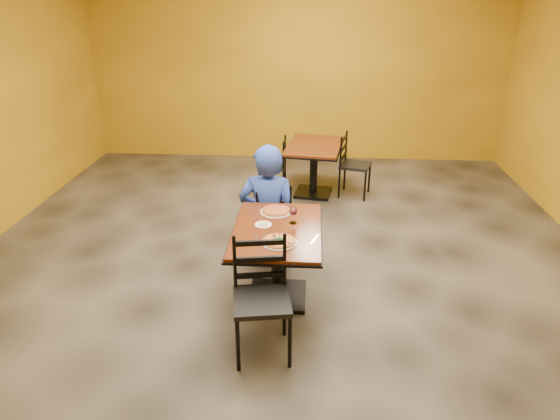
# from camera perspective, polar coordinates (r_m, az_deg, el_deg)

# --- Properties ---
(floor) EXTENTS (7.00, 8.00, 0.01)m
(floor) POSITION_cam_1_polar(r_m,az_deg,el_deg) (5.40, 0.09, -6.97)
(floor) COLOR black
(floor) RESTS_ON ground
(wall_back) EXTENTS (7.00, 0.01, 3.00)m
(wall_back) POSITION_cam_1_polar(r_m,az_deg,el_deg) (8.73, 1.88, 15.50)
(wall_back) COLOR #C39315
(wall_back) RESTS_ON ground
(table_main) EXTENTS (0.83, 1.23, 0.75)m
(table_main) POSITION_cam_1_polar(r_m,az_deg,el_deg) (4.70, -0.30, -4.26)
(table_main) COLOR #5B270E
(table_main) RESTS_ON floor
(table_second) EXTENTS (0.91, 1.23, 0.75)m
(table_second) POSITION_cam_1_polar(r_m,az_deg,el_deg) (7.22, 3.89, 5.92)
(table_second) COLOR #5B270E
(table_second) RESTS_ON floor
(chair_main_near) EXTENTS (0.52, 0.52, 0.99)m
(chair_main_near) POSITION_cam_1_polar(r_m,az_deg,el_deg) (4.04, -2.09, -10.41)
(chair_main_near) COLOR black
(chair_main_near) RESTS_ON floor
(chair_main_far) EXTENTS (0.46, 0.46, 0.88)m
(chair_main_far) POSITION_cam_1_polar(r_m,az_deg,el_deg) (5.58, -0.87, -0.82)
(chair_main_far) COLOR black
(chair_main_far) RESTS_ON floor
(chair_second_left) EXTENTS (0.38, 0.38, 0.84)m
(chair_second_left) POSITION_cam_1_polar(r_m,az_deg,el_deg) (7.28, -0.86, 5.03)
(chair_second_left) COLOR black
(chair_second_left) RESTS_ON floor
(chair_second_right) EXTENTS (0.50, 0.50, 0.90)m
(chair_second_right) POSITION_cam_1_polar(r_m,az_deg,el_deg) (7.28, 8.59, 5.02)
(chair_second_right) COLOR black
(chair_second_right) RESTS_ON floor
(diner) EXTENTS (0.67, 0.47, 1.32)m
(diner) POSITION_cam_1_polar(r_m,az_deg,el_deg) (5.38, -1.38, 0.78)
(diner) COLOR navy
(diner) RESTS_ON floor
(plate_main) EXTENTS (0.31, 0.31, 0.01)m
(plate_main) POSITION_cam_1_polar(r_m,az_deg,el_deg) (4.35, -0.10, -3.71)
(plate_main) COLOR white
(plate_main) RESTS_ON table_main
(pizza_main) EXTENTS (0.28, 0.28, 0.02)m
(pizza_main) POSITION_cam_1_polar(r_m,az_deg,el_deg) (4.35, -0.10, -3.52)
(pizza_main) COLOR maroon
(pizza_main) RESTS_ON plate_main
(plate_far) EXTENTS (0.31, 0.31, 0.01)m
(plate_far) POSITION_cam_1_polar(r_m,az_deg,el_deg) (4.94, -0.48, -0.20)
(plate_far) COLOR white
(plate_far) RESTS_ON table_main
(pizza_far) EXTENTS (0.28, 0.28, 0.02)m
(pizza_far) POSITION_cam_1_polar(r_m,az_deg,el_deg) (4.93, -0.48, -0.04)
(pizza_far) COLOR #B56122
(pizza_far) RESTS_ON plate_far
(side_plate) EXTENTS (0.16, 0.16, 0.01)m
(side_plate) POSITION_cam_1_polar(r_m,az_deg,el_deg) (4.68, -1.92, -1.68)
(side_plate) COLOR white
(side_plate) RESTS_ON table_main
(dip) EXTENTS (0.09, 0.09, 0.01)m
(dip) POSITION_cam_1_polar(r_m,az_deg,el_deg) (4.67, -1.93, -1.58)
(dip) COLOR tan
(dip) RESTS_ON side_plate
(wine_glass) EXTENTS (0.08, 0.08, 0.18)m
(wine_glass) POSITION_cam_1_polar(r_m,az_deg,el_deg) (4.68, 1.50, -0.50)
(wine_glass) COLOR white
(wine_glass) RESTS_ON table_main
(fork) EXTENTS (0.04, 0.19, 0.00)m
(fork) POSITION_cam_1_polar(r_m,az_deg,el_deg) (4.42, -2.76, -3.35)
(fork) COLOR silver
(fork) RESTS_ON table_main
(knife) EXTENTS (0.08, 0.20, 0.00)m
(knife) POSITION_cam_1_polar(r_m,az_deg,el_deg) (4.43, 4.00, -3.30)
(knife) COLOR silver
(knife) RESTS_ON table_main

